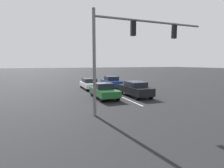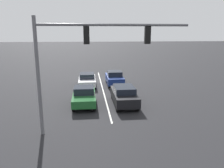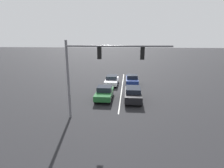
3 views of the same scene
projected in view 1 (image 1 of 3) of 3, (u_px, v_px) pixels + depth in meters
ground_plane at (97, 86)px, 25.40m from camera, size 240.00×240.00×0.00m
lane_stripe_left_divider at (104, 90)px, 22.28m from camera, size 0.12×18.73×0.01m
car_black_leftlane_front at (135, 89)px, 17.61m from camera, size 1.79×4.47×1.53m
car_darkgreen_midlane_front at (104, 91)px, 16.63m from camera, size 1.81×4.16×1.48m
car_white_midlane_second at (90, 84)px, 22.81m from camera, size 1.80×4.39×1.39m
car_navy_leftlane_second at (111, 82)px, 23.92m from camera, size 1.75×4.02×1.59m
traffic_signal_gantry at (129, 42)px, 11.51m from camera, size 8.44×0.37×6.63m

